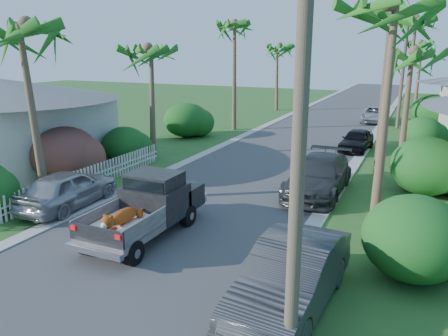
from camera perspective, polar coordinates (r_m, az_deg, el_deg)
The scene contains 31 objects.
ground at distance 13.25m, azimuth -13.29°, elevation -12.57°, with size 120.00×120.00×0.00m, color #285821.
road at distance 35.43m, azimuth 12.26°, elevation 5.01°, with size 8.00×100.00×0.02m, color #38383A.
curb_left at distance 36.58m, azimuth 5.66°, elevation 5.63°, with size 0.60×100.00×0.06m, color #A5A39E.
curb_right at distance 34.78m, azimuth 19.19°, elevation 4.35°, with size 0.60×100.00×0.06m, color #A5A39E.
pickup_truck at distance 15.04m, azimuth -9.56°, elevation -4.73°, with size 1.98×5.12×2.06m.
parked_car_rn at distance 10.86m, azimuth 8.71°, elevation -13.95°, with size 1.76×5.03×1.66m, color #2E2F33.
parked_car_rm at distance 19.32m, azimuth 12.24°, elevation -1.02°, with size 2.24×5.51×1.60m, color #2E3033.
parked_car_rf at distance 28.24m, azimuth 16.92°, elevation 3.48°, with size 1.56×3.87×1.32m, color black.
parked_car_rd at distance 40.06m, azimuth 19.12°, elevation 6.60°, with size 2.15×4.67×1.30m, color #A3A6A9.
parked_car_ln at distance 18.32m, azimuth -19.70°, elevation -2.60°, with size 1.80×4.48×1.53m, color #9E9FA5.
palm_l_a at distance 18.27m, azimuth -24.80°, elevation 16.54°, with size 4.40×4.40×8.20m.
palm_l_b at distance 25.47m, azimuth -9.66°, elevation 15.16°, with size 4.40×4.40×7.40m.
palm_l_c at distance 33.94m, azimuth 1.40°, elevation 18.31°, with size 4.40×4.40×9.20m.
palm_l_d at distance 45.31m, azimuth 7.06°, elevation 15.57°, with size 4.40×4.40×7.70m.
palm_r_a at distance 15.20m, azimuth 21.50°, elevation 19.27°, with size 4.40×4.40×8.70m.
palm_r_b at distance 24.11m, azimuth 23.39°, elevation 13.70°, with size 4.40×4.40×7.20m.
palm_r_c at distance 35.18m, azimuth 23.78°, elevation 17.30°, with size 4.40×4.40×9.40m.
palm_r_d at distance 49.11m, azimuth 24.47°, elevation 14.68°, with size 4.40×4.40×8.00m.
shrub_l_b at distance 22.00m, azimuth -20.07°, elevation 1.72°, with size 3.00×3.30×2.60m, color #A4173E.
shrub_l_c at distance 24.73m, azimuth -12.88°, elevation 2.97°, with size 2.40×2.64×2.00m, color #174915.
shrub_l_d at distance 31.58m, azimuth -4.94°, elevation 6.27°, with size 3.20×3.52×2.40m, color #174915.
shrub_r_a at distance 13.07m, azimuth 23.63°, elevation -8.34°, with size 2.80×3.08×2.30m, color #174915.
shrub_r_b at distance 20.67m, azimuth 24.93°, elevation 0.25°, with size 3.00×3.30×2.50m, color #174915.
shrub_r_c at distance 29.53m, azimuth 24.49°, elevation 4.03°, with size 2.60×2.86×2.10m, color #174915.
shrub_r_d at distance 39.39m, azimuth 25.52°, elevation 6.78°, with size 3.20×3.52×2.60m, color #174915.
picket_fence at distance 20.64m, azimuth -17.26°, elevation -1.19°, with size 0.10×11.00×1.00m, color white.
house_left at distance 26.34m, azimuth -26.84°, elevation 4.93°, with size 9.00×8.00×4.60m.
utility_pole_a at distance 7.49m, azimuth 9.81°, elevation 3.52°, with size 1.60×0.26×9.00m.
utility_pole_b at distance 22.23m, azimuth 20.22°, elevation 10.48°, with size 1.60×0.26×9.00m.
utility_pole_c at distance 37.17m, azimuth 22.35°, elevation 11.83°, with size 1.60×0.26×9.00m.
utility_pole_d at distance 52.15m, azimuth 23.26°, elevation 12.41°, with size 1.60×0.26×9.00m.
Camera 1 is at (7.47, -9.10, 6.09)m, focal length 35.00 mm.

